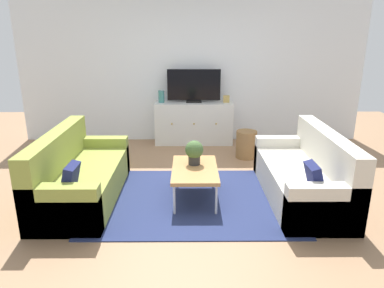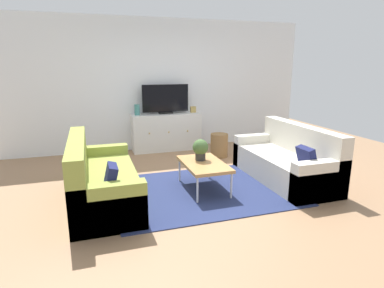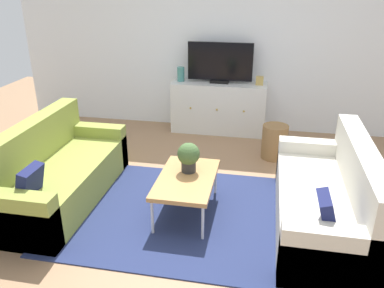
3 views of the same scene
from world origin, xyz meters
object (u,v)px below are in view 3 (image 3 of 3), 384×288
mantel_clock (260,81)px  potted_plant (189,156)px  tv_console (219,107)px  couch_left_side (54,175)px  coffee_table (187,180)px  flat_screen_tv (220,63)px  couch_right_side (331,202)px  wicker_basket (275,142)px  glass_vase (181,74)px

mantel_clock → potted_plant: bearing=-105.4°
tv_console → mantel_clock: size_ratio=11.02×
couch_left_side → coffee_table: size_ratio=2.01×
flat_screen_tv → mantel_clock: 0.64m
couch_left_side → mantel_clock: size_ratio=14.53×
potted_plant → flat_screen_tv: size_ratio=0.32×
couch_left_side → couch_right_side: same height
potted_plant → mantel_clock: (0.62, 2.24, 0.26)m
couch_left_side → couch_right_side: (2.87, 0.00, 0.00)m
potted_plant → wicker_basket: 1.70m
wicker_basket → coffee_table: bearing=-119.8°
tv_console → mantel_clock: (0.60, 0.00, 0.45)m
couch_right_side → coffee_table: (-1.41, -0.00, 0.09)m
couch_left_side → potted_plant: 1.50m
couch_left_side → glass_vase: size_ratio=8.65×
couch_right_side → potted_plant: couch_right_side is taller
couch_right_side → coffee_table: couch_right_side is taller
coffee_table → mantel_clock: bearing=75.5°
potted_plant → tv_console: tv_console is taller
couch_left_side → glass_vase: (0.89, 2.37, 0.60)m
tv_console → flat_screen_tv: size_ratio=1.48×
wicker_basket → tv_console: bearing=135.9°
coffee_table → flat_screen_tv: (0.02, 2.40, 0.70)m
couch_right_side → potted_plant: 1.45m
couch_right_side → flat_screen_tv: bearing=120.1°
flat_screen_tv → glass_vase: (-0.60, -0.02, -0.19)m
couch_left_side → wicker_basket: size_ratio=4.13×
glass_vase → couch_right_side: bearing=-50.1°
tv_console → coffee_table: bearing=-90.4°
coffee_table → glass_vase: size_ratio=4.30×
potted_plant → wicker_basket: bearing=57.8°
couch_left_side → flat_screen_tv: bearing=58.2°
coffee_table → potted_plant: bearing=92.1°
flat_screen_tv → glass_vase: bearing=-178.1°
couch_right_side → potted_plant: (-1.41, 0.13, 0.30)m
coffee_table → tv_console: bearing=89.6°
mantel_clock → glass_vase: bearing=180.0°
tv_console → flat_screen_tv: (-0.00, 0.02, 0.69)m
coffee_table → mantel_clock: mantel_clock is taller
glass_vase → wicker_basket: size_ratio=0.48×
coffee_table → tv_console: 2.38m
potted_plant → tv_console: bearing=89.5°
glass_vase → wicker_basket: glass_vase is taller
glass_vase → flat_screen_tv: bearing=1.9°
mantel_clock → couch_right_side: bearing=-71.5°
couch_left_side → coffee_table: bearing=-0.1°
coffee_table → flat_screen_tv: bearing=89.6°
couch_right_side → glass_vase: (-1.99, 2.37, 0.60)m
couch_right_side → mantel_clock: bearing=108.5°
flat_screen_tv → wicker_basket: 1.48m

